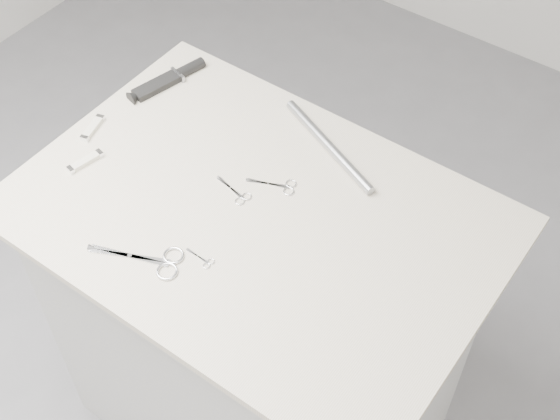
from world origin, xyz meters
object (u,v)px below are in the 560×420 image
Objects in this scene: plinth at (260,332)px; sheathed_knife at (172,78)px; tiny_scissors at (203,260)px; embroidery_scissors_a at (280,186)px; metal_rail at (329,146)px; embroidery_scissors_b at (237,193)px; large_shears at (156,261)px; pocket_knife_b at (85,161)px; pocket_knife_a at (93,128)px.

plinth is 4.54× the size of sheathed_knife.
plinth is 13.85× the size of tiny_scissors.
embroidery_scissors_a reaches higher than plinth.
metal_rail reaches higher than tiny_scissors.
embroidery_scissors_a is 0.09m from embroidery_scissors_b.
large_shears is 0.24m from embroidery_scissors_b.
tiny_scissors is (-0.01, -0.16, 0.47)m from plinth.
embroidery_scissors_b is 1.09× the size of pocket_knife_b.
embroidery_scissors_b is 0.24m from metal_rail.
sheathed_knife is at bearing 105.06° from large_shears.
pocket_knife_b reaches higher than large_shears.
pocket_knife_a is (-0.44, 0.14, 0.00)m from tiny_scissors.
embroidery_scissors_a is 1.23× the size of pocket_knife_b.
tiny_scissors is at bearing -94.71° from plinth.
embroidery_scissors_b is 0.35m from pocket_knife_b.
pocket_knife_b is (-0.39, -0.19, 0.00)m from embroidery_scissors_a.
embroidery_scissors_b is at bearing -57.30° from pocket_knife_b.
embroidery_scissors_a is at bearing -98.25° from metal_rail.
large_shears is at bearing -128.45° from sheathed_knife.
plinth is at bearing 87.39° from tiny_scissors.
sheathed_knife is 2.27× the size of pocket_knife_b.
pocket_knife_a is at bearing 129.36° from large_shears.
embroidery_scissors_a is 0.33× the size of metal_rail.
embroidery_scissors_b is 1.47× the size of tiny_scissors.
embroidery_scissors_b is at bearing -153.17° from embroidery_scissors_a.
metal_rail is (0.02, 0.15, 0.01)m from embroidery_scissors_a.
sheathed_knife is (-0.35, 0.20, 0.01)m from embroidery_scissors_b.
large_shears is 1.99× the size of embroidery_scissors_b.
large_shears reaches higher than embroidery_scissors_a.
tiny_scissors is 0.77× the size of pocket_knife_a.
embroidery_scissors_a is (0.08, 0.31, -0.00)m from large_shears.
embroidery_scissors_b is 0.48× the size of sheathed_knife.
large_shears is 0.32m from embroidery_scissors_a.
embroidery_scissors_b is 0.41m from sheathed_knife.
metal_rail is at bearing -37.57° from pocket_knife_b.
pocket_knife_b is at bearing -159.13° from pocket_knife_a.
metal_rail is (0.44, 0.03, 0.00)m from sheathed_knife.
pocket_knife_b reaches higher than embroidery_scissors_a.
plinth is at bearing 45.55° from large_shears.
pocket_knife_b is at bearing -165.23° from plinth.
plinth is 0.50m from tiny_scissors.
metal_rail is at bearing 87.78° from tiny_scissors.
large_shears is 2.18× the size of pocket_knife_b.
pocket_knife_b is (-0.39, -0.10, 0.48)m from plinth.
large_shears is 2.25× the size of pocket_knife_a.
plinth is at bearing -103.61° from sheathed_knife.
plinth is 4.74× the size of large_shears.
sheathed_knife is at bearing 139.30° from tiny_scissors.
embroidery_scissors_b is at bearing 62.53° from large_shears.
plinth is at bearing -5.98° from embroidery_scissors_b.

